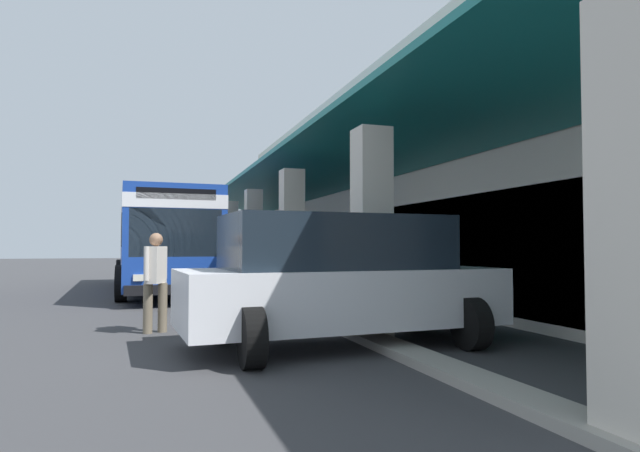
{
  "coord_description": "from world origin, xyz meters",
  "views": [
    {
      "loc": [
        15.14,
        -0.48,
        1.5
      ],
      "look_at": [
        -0.6,
        4.68,
        2.14
      ],
      "focal_mm": 30.21,
      "sensor_mm": 36.0,
      "label": 1
    }
  ],
  "objects_px": {
    "pedestrian": "(156,276)",
    "potted_palm": "(251,266)",
    "parked_suv_white": "(339,279)",
    "transit_bus": "(161,236)"
  },
  "relations": [
    {
      "from": "transit_bus",
      "to": "potted_palm",
      "type": "relative_size",
      "value": 4.04
    },
    {
      "from": "pedestrian",
      "to": "parked_suv_white",
      "type": "bearing_deg",
      "value": 49.84
    },
    {
      "from": "transit_bus",
      "to": "potted_palm",
      "type": "xyz_separation_m",
      "value": [
        -3.63,
        3.86,
        -1.19
      ]
    },
    {
      "from": "potted_palm",
      "to": "parked_suv_white",
      "type": "bearing_deg",
      "value": -5.88
    },
    {
      "from": "transit_bus",
      "to": "parked_suv_white",
      "type": "bearing_deg",
      "value": 11.01
    },
    {
      "from": "parked_suv_white",
      "to": "potted_palm",
      "type": "xyz_separation_m",
      "value": [
        -15.34,
        1.58,
        -0.36
      ]
    },
    {
      "from": "pedestrian",
      "to": "potted_palm",
      "type": "height_order",
      "value": "potted_palm"
    },
    {
      "from": "parked_suv_white",
      "to": "pedestrian",
      "type": "xyz_separation_m",
      "value": [
        -2.21,
        -2.62,
        -0.03
      ]
    },
    {
      "from": "parked_suv_white",
      "to": "potted_palm",
      "type": "distance_m",
      "value": 15.42
    },
    {
      "from": "parked_suv_white",
      "to": "potted_palm",
      "type": "relative_size",
      "value": 1.75
    }
  ]
}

